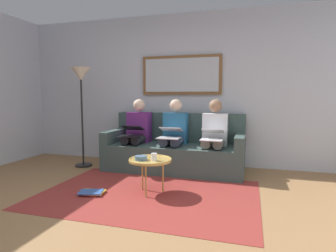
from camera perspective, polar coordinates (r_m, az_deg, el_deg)
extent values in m
cube|color=olive|center=(2.84, -10.33, -19.88)|extent=(6.00, 5.20, 0.10)
cube|color=#B7BCC6|center=(5.02, 2.92, 7.30)|extent=(6.00, 0.12, 2.60)
cube|color=maroon|center=(3.54, -3.99, -13.51)|extent=(2.60, 1.80, 0.01)
cube|color=#384C47|center=(4.59, 1.24, -6.28)|extent=(2.20, 0.90, 0.42)
cube|color=#384C47|center=(4.85, 2.33, -0.22)|extent=(2.20, 0.20, 0.48)
cube|color=#384C47|center=(4.38, 14.39, -2.93)|extent=(0.14, 0.90, 0.20)
cube|color=#384C47|center=(4.90, -10.47, -1.91)|extent=(0.14, 0.90, 0.20)
cube|color=brown|center=(4.94, 2.69, 10.23)|extent=(1.39, 0.04, 0.67)
cube|color=#B2B7BC|center=(4.92, 2.62, 10.25)|extent=(1.29, 0.01, 0.57)
cylinder|color=tan|center=(3.47, -3.60, -6.90)|extent=(0.53, 0.53, 0.03)
torus|color=tan|center=(3.47, -3.60, -6.70)|extent=(0.53, 0.53, 0.02)
cylinder|color=#B28E42|center=(3.38, -4.51, -10.98)|extent=(0.02, 0.02, 0.40)
cylinder|color=#B28E42|center=(3.55, -1.03, -10.12)|extent=(0.02, 0.02, 0.40)
cylinder|color=#B28E42|center=(3.64, -5.20, -9.74)|extent=(0.02, 0.02, 0.40)
cylinder|color=silver|center=(3.37, -2.83, -6.26)|extent=(0.07, 0.07, 0.09)
cylinder|color=slate|center=(3.42, -5.49, -6.45)|extent=(0.15, 0.15, 0.05)
cube|color=silver|center=(4.49, 9.50, -0.68)|extent=(0.38, 0.22, 0.50)
sphere|color=#997051|center=(4.46, 9.59, 4.05)|extent=(0.20, 0.20, 0.20)
cylinder|color=gray|center=(4.30, 10.32, -3.42)|extent=(0.14, 0.42, 0.14)
cylinder|color=gray|center=(4.32, 7.94, -3.33)|extent=(0.14, 0.42, 0.14)
cylinder|color=gray|center=(4.15, 9.93, -7.70)|extent=(0.11, 0.11, 0.42)
cylinder|color=gray|center=(4.17, 7.45, -7.58)|extent=(0.11, 0.11, 0.42)
cube|color=white|center=(4.09, 8.77, -2.79)|extent=(0.31, 0.23, 0.01)
cube|color=white|center=(4.22, 9.06, -0.97)|extent=(0.31, 0.22, 0.08)
cube|color=#A5C6EA|center=(4.22, 9.06, -0.92)|extent=(0.28, 0.19, 0.07)
cube|color=#235B84|center=(4.61, 1.58, -0.43)|extent=(0.38, 0.22, 0.50)
sphere|color=beige|center=(4.58, 1.59, 4.18)|extent=(0.20, 0.20, 0.20)
cylinder|color=#384256|center=(4.41, 2.01, -3.08)|extent=(0.14, 0.42, 0.14)
cylinder|color=#384256|center=(4.46, -0.24, -2.98)|extent=(0.14, 0.42, 0.14)
cylinder|color=#384256|center=(4.26, 1.28, -7.23)|extent=(0.11, 0.11, 0.42)
cylinder|color=#384256|center=(4.31, -1.04, -7.08)|extent=(0.11, 0.11, 0.42)
cube|color=silver|center=(4.22, 0.11, -2.44)|extent=(0.34, 0.23, 0.01)
cube|color=silver|center=(4.35, 0.67, -0.68)|extent=(0.34, 0.22, 0.09)
cube|color=#A5C6EA|center=(4.34, 0.66, -0.64)|extent=(0.30, 0.19, 0.07)
cube|color=#66236B|center=(4.81, -5.81, -0.18)|extent=(0.38, 0.22, 0.50)
sphere|color=beige|center=(4.78, -5.86, 4.23)|extent=(0.20, 0.20, 0.20)
cylinder|color=#232328|center=(4.61, -5.74, -2.71)|extent=(0.14, 0.42, 0.14)
cylinder|color=#232328|center=(4.68, -7.78, -2.61)|extent=(0.14, 0.42, 0.14)
cylinder|color=#232328|center=(4.47, -6.72, -6.65)|extent=(0.11, 0.11, 0.42)
cylinder|color=#232328|center=(4.54, -8.82, -6.48)|extent=(0.11, 0.11, 0.42)
cube|color=black|center=(4.44, -7.85, -2.08)|extent=(0.32, 0.23, 0.01)
cube|color=black|center=(4.57, -7.05, -0.40)|extent=(0.32, 0.22, 0.10)
cube|color=#A5C6EA|center=(4.56, -7.07, -0.35)|extent=(0.29, 0.19, 0.08)
cube|color=red|center=(3.67, -15.40, -12.91)|extent=(0.30, 0.23, 0.01)
cube|color=white|center=(3.65, -15.07, -12.83)|extent=(0.31, 0.24, 0.01)
cube|color=yellow|center=(3.64, -15.00, -12.72)|extent=(0.30, 0.24, 0.01)
cube|color=#33569E|center=(3.62, -15.32, -12.68)|extent=(0.32, 0.27, 0.01)
cylinder|color=black|center=(5.08, -16.68, -7.58)|extent=(0.28, 0.28, 0.03)
cylinder|color=black|center=(4.96, -16.93, 0.70)|extent=(0.03, 0.03, 1.50)
cone|color=beige|center=(4.95, -17.22, 9.95)|extent=(0.32, 0.32, 0.22)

